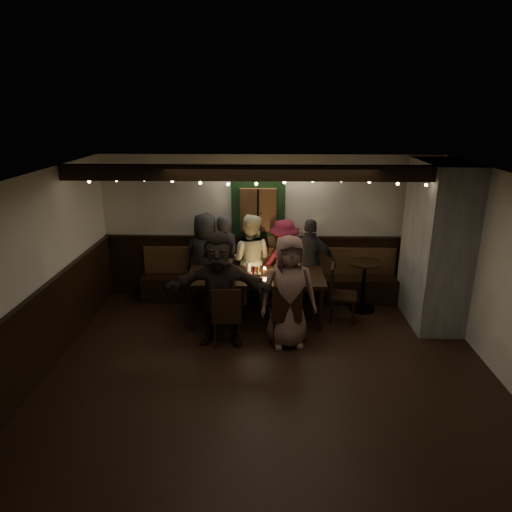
{
  "coord_description": "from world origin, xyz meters",
  "views": [
    {
      "loc": [
        -0.04,
        -5.5,
        3.39
      ],
      "look_at": [
        -0.22,
        1.6,
        1.05
      ],
      "focal_mm": 32.0,
      "sensor_mm": 36.0,
      "label": 1
    }
  ],
  "objects_px": {
    "dining_table": "(256,279)",
    "person_b": "(225,259)",
    "person_e": "(310,263)",
    "person_f": "(220,289)",
    "person_d": "(284,262)",
    "person_g": "(288,292)",
    "high_top": "(364,280)",
    "chair_near_right": "(286,311)",
    "chair_near_left": "(227,313)",
    "person_a": "(206,259)",
    "chair_end": "(338,290)",
    "person_c": "(250,260)"
  },
  "relations": [
    {
      "from": "person_a",
      "to": "person_e",
      "type": "relative_size",
      "value": 1.06
    },
    {
      "from": "high_top",
      "to": "person_g",
      "type": "distance_m",
      "value": 1.86
    },
    {
      "from": "dining_table",
      "to": "person_g",
      "type": "relative_size",
      "value": 1.31
    },
    {
      "from": "chair_end",
      "to": "person_b",
      "type": "xyz_separation_m",
      "value": [
        -1.91,
        0.73,
        0.27
      ]
    },
    {
      "from": "chair_near_right",
      "to": "person_a",
      "type": "bearing_deg",
      "value": 130.9
    },
    {
      "from": "high_top",
      "to": "person_a",
      "type": "xyz_separation_m",
      "value": [
        -2.74,
        0.28,
        0.27
      ]
    },
    {
      "from": "person_d",
      "to": "person_e",
      "type": "relative_size",
      "value": 0.98
    },
    {
      "from": "dining_table",
      "to": "high_top",
      "type": "bearing_deg",
      "value": 13.37
    },
    {
      "from": "high_top",
      "to": "person_f",
      "type": "distance_m",
      "value": 2.65
    },
    {
      "from": "person_g",
      "to": "person_c",
      "type": "bearing_deg",
      "value": 103.6
    },
    {
      "from": "person_f",
      "to": "person_b",
      "type": "bearing_deg",
      "value": 94.44
    },
    {
      "from": "person_e",
      "to": "chair_end",
      "type": "bearing_deg",
      "value": 133.08
    },
    {
      "from": "high_top",
      "to": "person_e",
      "type": "distance_m",
      "value": 0.97
    },
    {
      "from": "person_e",
      "to": "person_f",
      "type": "distance_m",
      "value": 2.03
    },
    {
      "from": "chair_near_left",
      "to": "person_a",
      "type": "height_order",
      "value": "person_a"
    },
    {
      "from": "dining_table",
      "to": "person_f",
      "type": "distance_m",
      "value": 0.92
    },
    {
      "from": "person_f",
      "to": "person_g",
      "type": "height_order",
      "value": "person_f"
    },
    {
      "from": "chair_near_right",
      "to": "high_top",
      "type": "bearing_deg",
      "value": 42.78
    },
    {
      "from": "person_a",
      "to": "person_d",
      "type": "distance_m",
      "value": 1.38
    },
    {
      "from": "chair_end",
      "to": "person_g",
      "type": "xyz_separation_m",
      "value": [
        -0.85,
        -0.83,
        0.3
      ]
    },
    {
      "from": "person_d",
      "to": "person_g",
      "type": "height_order",
      "value": "person_g"
    },
    {
      "from": "high_top",
      "to": "person_d",
      "type": "height_order",
      "value": "person_d"
    },
    {
      "from": "person_c",
      "to": "person_e",
      "type": "relative_size",
      "value": 1.05
    },
    {
      "from": "chair_near_right",
      "to": "person_d",
      "type": "relative_size",
      "value": 0.64
    },
    {
      "from": "person_e",
      "to": "person_d",
      "type": "bearing_deg",
      "value": -0.72
    },
    {
      "from": "person_b",
      "to": "person_c",
      "type": "distance_m",
      "value": 0.45
    },
    {
      "from": "high_top",
      "to": "person_c",
      "type": "xyz_separation_m",
      "value": [
        -1.97,
        0.26,
        0.26
      ]
    },
    {
      "from": "person_g",
      "to": "high_top",
      "type": "bearing_deg",
      "value": 34.05
    },
    {
      "from": "chair_end",
      "to": "person_c",
      "type": "height_order",
      "value": "person_c"
    },
    {
      "from": "dining_table",
      "to": "person_c",
      "type": "relative_size",
      "value": 1.36
    },
    {
      "from": "person_a",
      "to": "person_c",
      "type": "distance_m",
      "value": 0.78
    },
    {
      "from": "chair_near_left",
      "to": "person_f",
      "type": "distance_m",
      "value": 0.37
    },
    {
      "from": "person_d",
      "to": "person_f",
      "type": "height_order",
      "value": "person_f"
    },
    {
      "from": "chair_end",
      "to": "chair_near_left",
      "type": "bearing_deg",
      "value": -152.32
    },
    {
      "from": "chair_near_left",
      "to": "person_g",
      "type": "bearing_deg",
      "value": 5.36
    },
    {
      "from": "chair_near_right",
      "to": "high_top",
      "type": "relative_size",
      "value": 1.11
    },
    {
      "from": "dining_table",
      "to": "person_e",
      "type": "height_order",
      "value": "person_e"
    },
    {
      "from": "person_a",
      "to": "person_g",
      "type": "height_order",
      "value": "person_g"
    },
    {
      "from": "dining_table",
      "to": "person_b",
      "type": "height_order",
      "value": "person_b"
    },
    {
      "from": "chair_near_left",
      "to": "dining_table",
      "type": "bearing_deg",
      "value": 65.99
    },
    {
      "from": "high_top",
      "to": "person_b",
      "type": "relative_size",
      "value": 0.55
    },
    {
      "from": "chair_end",
      "to": "person_b",
      "type": "distance_m",
      "value": 2.06
    },
    {
      "from": "person_d",
      "to": "chair_near_left",
      "type": "bearing_deg",
      "value": 42.96
    },
    {
      "from": "high_top",
      "to": "person_f",
      "type": "bearing_deg",
      "value": -153.04
    },
    {
      "from": "dining_table",
      "to": "person_b",
      "type": "relative_size",
      "value": 1.37
    },
    {
      "from": "chair_end",
      "to": "person_b",
      "type": "height_order",
      "value": "person_b"
    },
    {
      "from": "chair_near_left",
      "to": "person_c",
      "type": "bearing_deg",
      "value": 80.04
    },
    {
      "from": "person_a",
      "to": "person_f",
      "type": "bearing_deg",
      "value": 113.76
    },
    {
      "from": "person_b",
      "to": "person_e",
      "type": "relative_size",
      "value": 1.03
    },
    {
      "from": "dining_table",
      "to": "person_g",
      "type": "distance_m",
      "value": 0.95
    }
  ]
}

